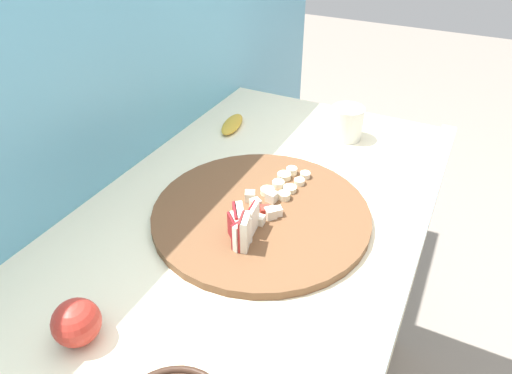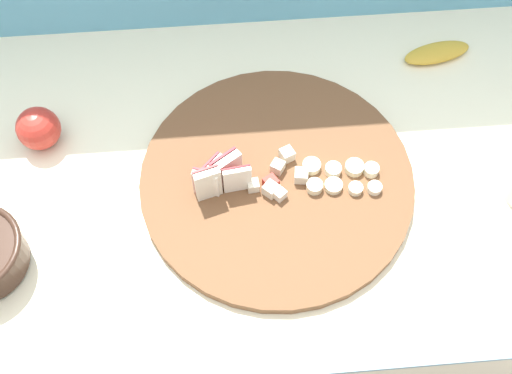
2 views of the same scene
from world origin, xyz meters
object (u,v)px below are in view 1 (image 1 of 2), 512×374
Objects in this scene: apple_dice_pile at (264,206)px; banana_peel at (232,124)px; apple_wedge_fan at (242,227)px; whole_apple at (76,322)px; banana_slice_rows at (286,183)px; small_jar at (347,123)px; cutting_board at (261,214)px.

apple_dice_pile is 0.78× the size of banana_peel.
apple_wedge_fan reaches higher than whole_apple.
banana_slice_rows is 0.30m from small_jar.
banana_slice_rows is 0.49m from whole_apple.
apple_wedge_fan is at bearing 174.85° from small_jar.
apple_wedge_fan is 0.76× the size of banana_slice_rows.
cutting_board is 3.47× the size of banana_peel.
cutting_board is 6.12× the size of whole_apple.
apple_dice_pile reaches higher than cutting_board.
banana_peel is (0.31, 0.25, -0.02)m from apple_dice_pile.
apple_dice_pile is (0.09, 0.00, -0.02)m from apple_wedge_fan.
banana_slice_rows is 0.33m from banana_peel.
apple_dice_pile is at bearing 173.55° from small_jar.
whole_apple is (-0.77, 0.16, -0.01)m from small_jar.
small_jar is (0.39, -0.04, 0.01)m from apple_dice_pile.
small_jar is at bearing -6.45° from apple_dice_pile.
apple_dice_pile is at bearing -141.75° from banana_peel.
whole_apple is at bearing 162.66° from apple_dice_pile.
banana_slice_rows is 0.95× the size of banana_peel.
small_jar is (0.08, -0.29, 0.03)m from banana_peel.
apple_wedge_fan is 1.27× the size of whole_apple.
apple_wedge_fan is 0.48m from banana_peel.
cutting_board is 4.82× the size of apple_wedge_fan.
whole_apple is (-0.38, 0.12, 0.01)m from apple_dice_pile.
cutting_board is at bearing 172.77° from small_jar.
small_jar is (0.49, -0.04, -0.00)m from apple_wedge_fan.
small_jar is 0.79m from whole_apple.
banana_peel is at bearing 31.30° from apple_wedge_fan.
banana_peel is at bearing 38.25° from apple_dice_pile.
banana_peel is 1.49× the size of small_jar.
apple_wedge_fan is at bearing -176.08° from cutting_board.
small_jar reaches higher than whole_apple.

